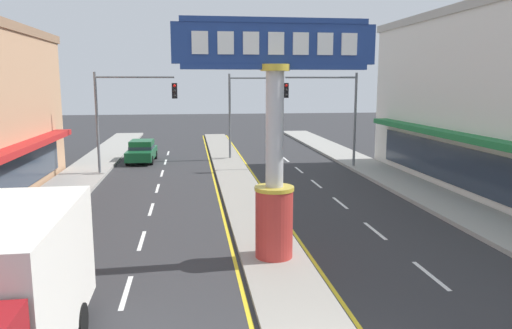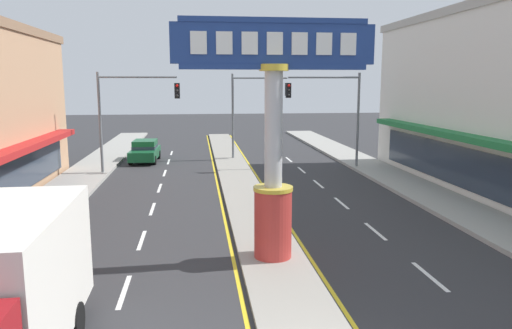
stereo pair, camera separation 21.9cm
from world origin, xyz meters
name	(u,v)px [view 1 (the left image)]	position (x,y,z in m)	size (l,w,h in m)	color
median_strip	(239,185)	(0.00, 18.00, 0.07)	(2.11, 52.00, 0.14)	gray
sidewalk_left	(56,198)	(-9.06, 16.00, 0.09)	(2.80, 60.00, 0.18)	#9E9B93
sidewalk_right	(412,187)	(9.06, 16.00, 0.09)	(2.80, 60.00, 0.18)	#9E9B93
lane_markings	(241,191)	(0.00, 16.65, 0.00)	(8.85, 52.00, 0.01)	silver
district_sign	(275,143)	(0.00, 6.61, 3.76)	(6.07, 1.23, 7.32)	#B7332D
traffic_light_left_side	(127,105)	(-6.29, 22.10, 4.25)	(4.86, 0.46, 6.20)	slate
traffic_light_right_side	(329,104)	(6.29, 22.50, 4.25)	(4.86, 0.46, 6.20)	slate
traffic_light_median_far	(250,102)	(1.79, 27.25, 4.19)	(4.20, 0.46, 6.20)	slate
sedan_far_right_lane	(142,151)	(-6.00, 27.11, 0.79)	(1.96, 4.36, 1.53)	#14562D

